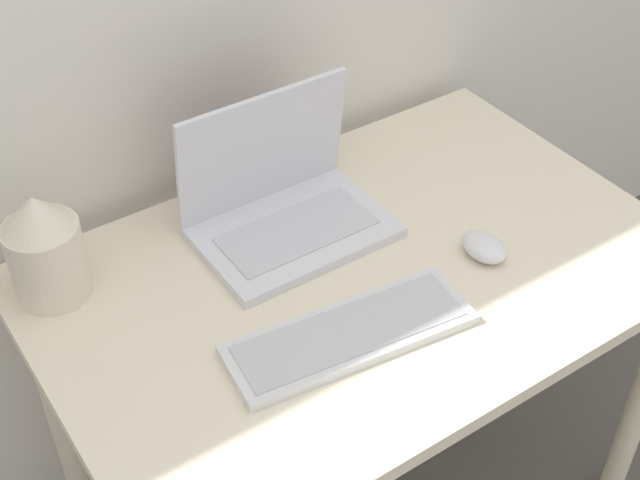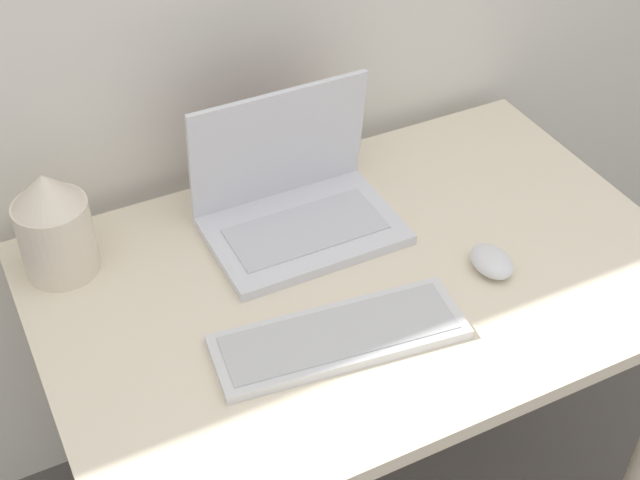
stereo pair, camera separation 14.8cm
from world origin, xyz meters
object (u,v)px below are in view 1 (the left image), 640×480
(vase, at_px, (44,247))
(mouse, at_px, (484,247))
(keyboard, at_px, (350,334))
(laptop, at_px, (283,203))

(vase, bearing_deg, mouse, -26.85)
(keyboard, relative_size, mouse, 4.62)
(laptop, bearing_deg, mouse, -46.88)
(mouse, relative_size, vase, 0.45)
(keyboard, distance_m, vase, 0.52)
(laptop, bearing_deg, keyboard, -101.98)
(laptop, height_order, vase, laptop)
(laptop, relative_size, keyboard, 0.81)
(keyboard, bearing_deg, laptop, 78.02)
(keyboard, xyz_separation_m, mouse, (0.32, 0.03, 0.01))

